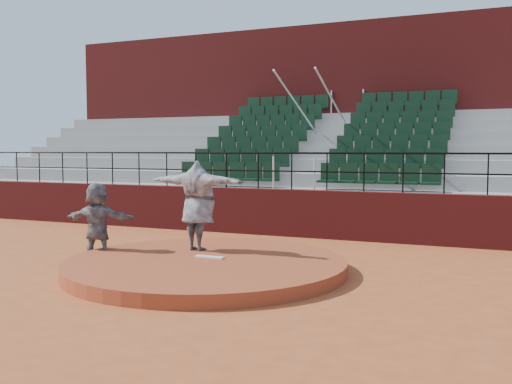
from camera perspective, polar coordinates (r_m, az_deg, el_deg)
ground at (r=11.34m, az=-5.01°, el=-7.94°), size 90.00×90.00×0.00m
pitchers_mound at (r=11.31m, az=-5.02°, el=-7.32°), size 5.50×5.50×0.25m
pitching_rubber at (r=11.42m, az=-4.66°, el=-6.50°), size 0.60×0.15×0.03m
boundary_wall at (r=15.77m, az=3.57°, el=-2.10°), size 24.00×0.30×1.30m
wall_railing at (r=15.67m, az=3.59°, el=2.92°), size 24.04×0.05×1.03m
seating_deck at (r=19.17m, az=7.23°, el=1.38°), size 24.00×5.97×4.63m
press_box_facade at (r=23.00m, az=10.00°, el=7.08°), size 24.00×3.00×7.10m
pitcher at (r=12.20m, az=-5.82°, el=-1.35°), size 2.40×0.86×1.91m
fielder at (r=12.74m, az=-15.55°, el=-2.86°), size 1.64×0.82×1.70m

